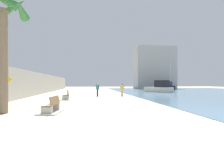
% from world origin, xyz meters
% --- Properties ---
extents(ground_plane, '(120.00, 120.00, 0.00)m').
position_xyz_m(ground_plane, '(0.00, 18.00, 0.00)').
color(ground_plane, beige).
extents(seawall, '(0.80, 64.00, 3.26)m').
position_xyz_m(seawall, '(-7.50, 18.00, 1.63)').
color(seawall, '#ADAAA3').
rests_on(seawall, ground).
extents(palm_tree, '(3.00, 3.25, 7.08)m').
position_xyz_m(palm_tree, '(-4.77, 1.53, 4.82)').
color(palm_tree, '#7A6651').
rests_on(palm_tree, ground).
extents(bench_near, '(1.35, 2.22, 0.98)m').
position_xyz_m(bench_near, '(-2.00, 1.42, 0.23)').
color(bench_near, '#ADAAA3').
rests_on(bench_near, ground).
extents(bench_far, '(1.20, 2.15, 0.98)m').
position_xyz_m(bench_far, '(-2.21, 10.31, 0.23)').
color(bench_far, '#ADAAA3').
rests_on(bench_far, ground).
extents(person_walking, '(0.43, 0.37, 1.79)m').
position_xyz_m(person_walking, '(1.31, 14.84, 1.05)').
color(person_walking, navy).
rests_on(person_walking, ground).
extents(person_standing, '(0.46, 0.33, 1.73)m').
position_xyz_m(person_standing, '(4.56, 14.76, 1.01)').
color(person_standing, gold).
rests_on(person_standing, ground).
extents(boat_nearest, '(2.78, 6.07, 2.11)m').
position_xyz_m(boat_nearest, '(19.43, 35.68, 0.81)').
color(boat_nearest, black).
rests_on(boat_nearest, water_bay).
extents(boat_mid_bay, '(5.19, 7.30, 7.72)m').
position_xyz_m(boat_mid_bay, '(22.91, 40.65, 0.75)').
color(boat_mid_bay, navy).
rests_on(boat_mid_bay, water_bay).
extents(boat_far_right, '(4.52, 5.61, 2.21)m').
position_xyz_m(boat_far_right, '(13.18, 23.73, 0.84)').
color(boat_far_right, beige).
rests_on(boat_far_right, water_bay).
extents(pedestrian_sign, '(0.85, 0.08, 2.46)m').
position_xyz_m(pedestrian_sign, '(-6.85, 7.39, 1.53)').
color(pedestrian_sign, slate).
rests_on(pedestrian_sign, ground).
extents(harbor_building, '(12.00, 6.00, 12.69)m').
position_xyz_m(harbor_building, '(20.22, 46.00, 6.35)').
color(harbor_building, '#ADAAA3').
rests_on(harbor_building, ground).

